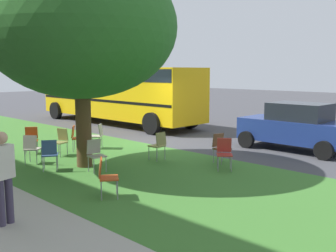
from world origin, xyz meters
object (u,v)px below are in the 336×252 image
street_tree (81,27)px  chair_6 (220,146)px  chair_7 (224,151)px  parked_car (296,126)px  chair_0 (96,153)px  chair_3 (61,140)px  chair_5 (159,144)px  chair_8 (32,147)px  pedestrian_0 (3,174)px  chair_2 (98,134)px  chair_4 (105,175)px  chair_9 (50,153)px  chair_1 (31,138)px  chair_10 (76,136)px  school_bus (116,90)px

street_tree → chair_6: size_ratio=6.72×
chair_7 → parked_car: (-0.15, -3.98, 0.32)m
chair_0 → chair_3: 2.55m
street_tree → parked_car: 7.88m
chair_5 → chair_7: bearing=-167.8°
chair_8 → chair_3: bearing=-69.8°
chair_0 → pedestrian_0: bearing=120.0°
chair_2 → chair_5: bearing=-175.8°
chair_0 → pedestrian_0: (-1.92, 3.33, 0.41)m
chair_3 → chair_7: same height
chair_4 → chair_7: (-0.39, -3.79, 0.00)m
chair_0 → parked_car: size_ratio=0.24×
street_tree → chair_9: bearing=77.4°
chair_1 → chair_3: bearing=-154.6°
chair_7 → pedestrian_0: (0.48, 5.94, 0.41)m
chair_2 → chair_3: same height
chair_3 → parked_car: (-5.06, -6.18, 0.32)m
street_tree → chair_9: (0.22, 0.97, -3.41)m
chair_2 → chair_4: same height
chair_10 → pedestrian_0: pedestrian_0 is taller
chair_3 → school_bus: size_ratio=0.08×
chair_7 → chair_10: (5.17, 1.45, 0.00)m
chair_0 → chair_2: size_ratio=1.00×
chair_3 → chair_5: same height
chair_4 → chair_5: same height
chair_8 → chair_10: 2.09m
chair_4 → school_bus: (9.47, -7.83, 1.24)m
chair_4 → chair_8: (4.07, -0.36, 0.00)m
parked_car → chair_10: bearing=45.6°
pedestrian_0 → chair_8: bearing=-32.3°
chair_1 → chair_8: bearing=153.6°
chair_0 → chair_1: 3.54m
chair_5 → pedestrian_0: bearing=106.9°
chair_8 → street_tree: bearing=-145.1°
street_tree → chair_4: size_ratio=6.72×
chair_7 → pedestrian_0: bearing=85.4°
chair_5 → chair_6: bearing=-146.4°
chair_0 → chair_8: bearing=21.3°
chair_8 → chair_4: bearing=174.9°
chair_5 → chair_9: 3.23m
chair_9 → school_bus: school_bus is taller
parked_car → chair_8: bearing=58.1°
chair_10 → school_bus: school_bus is taller
street_tree → chair_5: street_tree is taller
chair_0 → chair_8: size_ratio=1.00×
street_tree → chair_9: 3.55m
street_tree → chair_3: (1.78, -0.29, -3.41)m
chair_4 → chair_9: 2.97m
parked_car → pedestrian_0: pedestrian_0 is taller
chair_8 → school_bus: bearing=-54.1°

